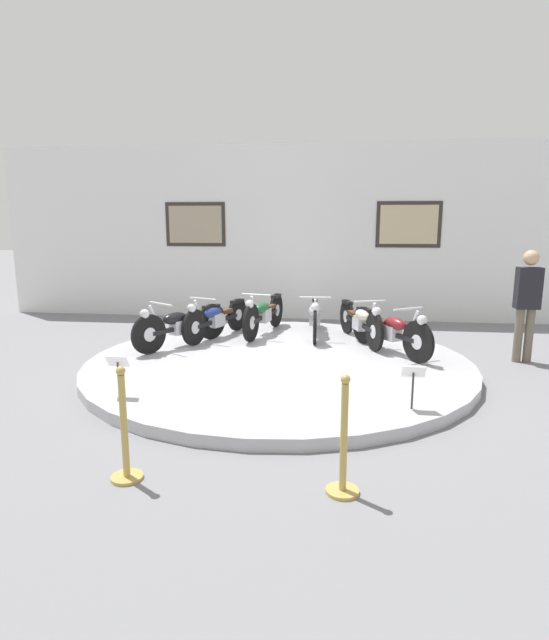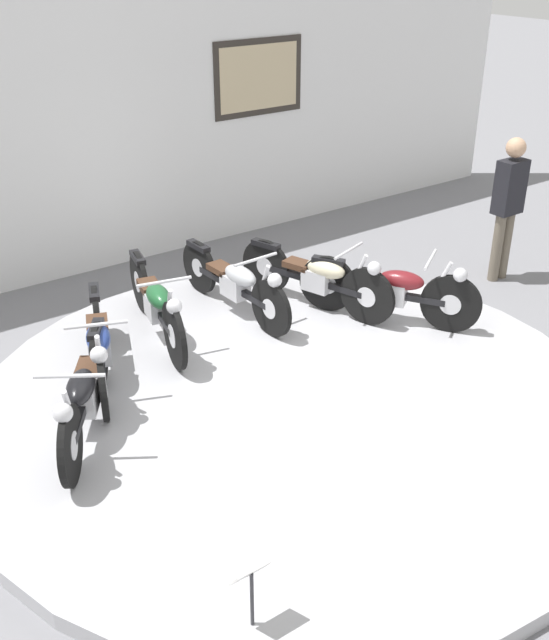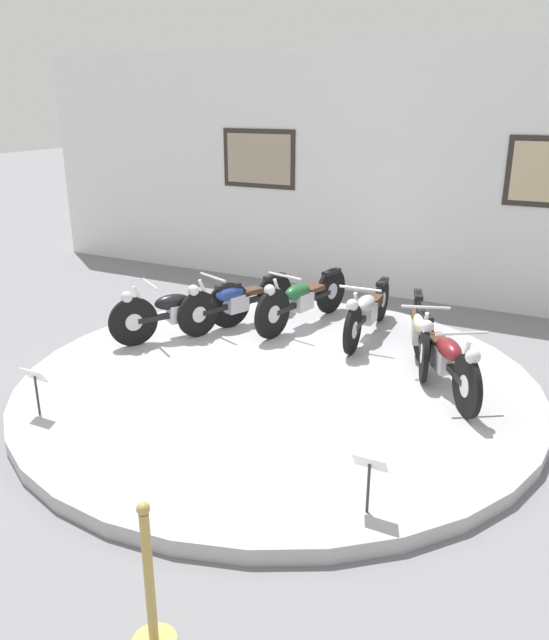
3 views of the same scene
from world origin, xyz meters
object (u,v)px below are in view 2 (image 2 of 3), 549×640
(motorcycle_black, at_px, (84,392))
(motorcycle_cream, at_px, (318,276))
(info_placard_front_left, at_px, (252,581))
(motorcycle_silver, at_px, (235,282))
(motorcycle_maroon, at_px, (392,288))
(visitor_standing, at_px, (508,201))
(motorcycle_blue, at_px, (99,344))
(motorcycle_green, at_px, (157,303))

(motorcycle_black, relative_size, motorcycle_cream, 0.89)
(motorcycle_cream, relative_size, info_placard_front_left, 3.73)
(motorcycle_black, height_order, motorcycle_silver, motorcycle_black)
(motorcycle_silver, bearing_deg, motorcycle_maroon, -41.60)
(motorcycle_black, height_order, visitor_standing, visitor_standing)
(info_placard_front_left, bearing_deg, motorcycle_maroon, 35.45)
(visitor_standing, bearing_deg, info_placard_front_left, -153.95)
(motorcycle_cream, xyz_separation_m, visitor_standing, (2.55, -0.45, 0.49))
(motorcycle_silver, relative_size, info_placard_front_left, 3.84)
(motorcycle_black, relative_size, motorcycle_maroon, 1.00)
(motorcycle_cream, xyz_separation_m, info_placard_front_left, (-3.01, -3.17, -0.02))
(motorcycle_black, height_order, info_placard_front_left, motorcycle_black)
(motorcycle_blue, relative_size, info_placard_front_left, 3.62)
(motorcycle_silver, distance_m, motorcycle_cream, 0.92)
(motorcycle_green, bearing_deg, motorcycle_cream, -13.25)
(motorcycle_cream, bearing_deg, motorcycle_silver, 153.20)
(visitor_standing, bearing_deg, motorcycle_black, -177.35)
(motorcycle_blue, height_order, info_placard_front_left, motorcycle_blue)
(motorcycle_cream, relative_size, motorcycle_maroon, 1.12)
(motorcycle_silver, xyz_separation_m, visitor_standing, (3.37, -0.86, 0.50))
(motorcycle_blue, bearing_deg, motorcycle_green, 27.17)
(motorcycle_blue, height_order, motorcycle_silver, motorcycle_blue)
(motorcycle_green, xyz_separation_m, motorcycle_cream, (1.77, -0.42, -0.01))
(motorcycle_black, distance_m, visitor_standing, 5.60)
(visitor_standing, bearing_deg, motorcycle_blue, 175.01)
(info_placard_front_left, bearing_deg, motorcycle_silver, 58.47)
(motorcycle_maroon, bearing_deg, info_placard_front_left, -144.55)
(motorcycle_black, xyz_separation_m, motorcycle_silver, (2.21, 1.12, -0.01))
(info_placard_front_left, bearing_deg, motorcycle_green, 70.87)
(motorcycle_green, bearing_deg, motorcycle_blue, -152.83)
(motorcycle_blue, distance_m, motorcycle_maroon, 3.11)
(motorcycle_blue, height_order, motorcycle_green, motorcycle_green)
(motorcycle_blue, height_order, visitor_standing, visitor_standing)
(motorcycle_blue, bearing_deg, motorcycle_black, -122.00)
(motorcycle_green, relative_size, visitor_standing, 1.11)
(motorcycle_green, distance_m, info_placard_front_left, 3.80)
(motorcycle_silver, bearing_deg, visitor_standing, -14.34)
(motorcycle_cream, bearing_deg, motorcycle_maroon, -57.86)
(motorcycle_blue, relative_size, motorcycle_green, 0.93)
(motorcycle_blue, xyz_separation_m, info_placard_front_left, (-0.43, -3.17, -0.01))
(motorcycle_cream, distance_m, visitor_standing, 2.64)
(motorcycle_blue, xyz_separation_m, motorcycle_silver, (1.77, 0.41, -0.00))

